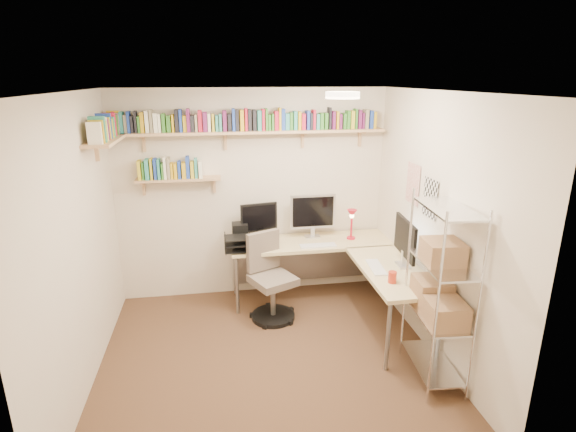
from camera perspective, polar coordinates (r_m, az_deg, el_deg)
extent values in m
plane|color=#402F1B|center=(4.58, -2.37, -17.59)|extent=(3.20, 3.20, 0.00)
cube|color=beige|center=(5.42, -4.50, 2.65)|extent=(3.20, 0.04, 2.50)
cube|color=beige|center=(4.14, -25.21, -3.70)|extent=(0.04, 3.00, 2.50)
cube|color=beige|center=(4.46, 18.27, -1.44)|extent=(0.04, 3.00, 2.50)
cube|color=beige|center=(2.65, 1.44, -13.75)|extent=(3.20, 0.04, 2.50)
cube|color=silver|center=(3.75, -2.85, 15.51)|extent=(3.20, 3.00, 0.04)
cube|color=white|center=(4.85, 15.57, 3.97)|extent=(0.01, 0.30, 0.42)
cube|color=silver|center=(4.51, 17.60, 2.16)|extent=(0.01, 0.28, 0.38)
cylinder|color=#FFEAC6|center=(4.09, 6.94, 14.99)|extent=(0.30, 0.30, 0.06)
cube|color=tan|center=(5.16, -4.58, 10.61)|extent=(3.05, 0.25, 0.03)
cube|color=tan|center=(4.83, -22.05, 8.97)|extent=(0.25, 1.00, 0.03)
cube|color=tan|center=(5.26, -13.75, 4.56)|extent=(0.95, 0.20, 0.02)
cube|color=tan|center=(5.27, -17.92, 9.21)|extent=(0.03, 0.20, 0.20)
cube|color=tan|center=(5.21, -7.96, 9.80)|extent=(0.03, 0.20, 0.20)
cube|color=tan|center=(5.31, 1.94, 10.09)|extent=(0.03, 0.20, 0.20)
cube|color=tan|center=(5.49, 9.23, 10.12)|extent=(0.03, 0.20, 0.20)
cube|color=red|center=(5.23, -21.18, 11.04)|extent=(0.02, 0.12, 0.23)
cube|color=white|center=(5.22, -20.76, 10.92)|extent=(0.04, 0.12, 0.20)
cube|color=teal|center=(5.21, -20.33, 11.09)|extent=(0.03, 0.13, 0.22)
cube|color=gray|center=(5.21, -19.87, 10.94)|extent=(0.03, 0.13, 0.19)
cube|color=#2041AA|center=(5.20, -19.53, 11.17)|extent=(0.03, 0.15, 0.23)
cube|color=black|center=(5.20, -19.16, 10.95)|extent=(0.03, 0.13, 0.18)
cube|color=black|center=(5.19, -18.76, 11.25)|extent=(0.03, 0.12, 0.23)
cube|color=#357E2A|center=(5.19, -18.36, 10.98)|extent=(0.03, 0.12, 0.17)
cube|color=gold|center=(5.18, -17.99, 11.24)|extent=(0.04, 0.12, 0.22)
cube|color=white|center=(5.17, -17.44, 11.36)|extent=(0.04, 0.13, 0.23)
cube|color=gray|center=(5.16, -16.96, 11.46)|extent=(0.03, 0.13, 0.24)
cube|color=white|center=(5.16, -16.44, 11.30)|extent=(0.04, 0.14, 0.21)
cube|color=white|center=(5.16, -15.98, 11.27)|extent=(0.03, 0.11, 0.19)
cube|color=#357E2A|center=(5.15, -15.50, 11.33)|extent=(0.04, 0.13, 0.20)
cube|color=#357E2A|center=(5.15, -14.89, 11.24)|extent=(0.04, 0.11, 0.18)
cube|color=gold|center=(5.14, -14.39, 11.34)|extent=(0.02, 0.14, 0.19)
cube|color=black|center=(5.14, -13.93, 11.67)|extent=(0.04, 0.12, 0.24)
cube|color=#2041AA|center=(5.13, -13.46, 11.70)|extent=(0.03, 0.15, 0.24)
cube|color=gold|center=(5.14, -12.96, 11.36)|extent=(0.04, 0.11, 0.17)
cube|color=#681B55|center=(5.13, -12.54, 11.79)|extent=(0.03, 0.15, 0.25)
cube|color=black|center=(5.13, -12.04, 11.40)|extent=(0.04, 0.14, 0.17)
cube|color=gray|center=(5.13, -11.58, 11.50)|extent=(0.02, 0.15, 0.19)
cube|color=red|center=(5.13, -11.09, 11.77)|extent=(0.04, 0.11, 0.23)
cube|color=#681B55|center=(5.13, -10.48, 11.69)|extent=(0.04, 0.15, 0.21)
cube|color=white|center=(5.13, -9.97, 11.62)|extent=(0.03, 0.13, 0.19)
cube|color=gold|center=(5.13, -9.50, 11.62)|extent=(0.02, 0.14, 0.19)
cube|color=teal|center=(5.13, -9.03, 11.56)|extent=(0.03, 0.12, 0.17)
cube|color=teal|center=(5.13, -8.59, 11.66)|extent=(0.03, 0.12, 0.19)
cube|color=#681B55|center=(5.13, -8.06, 11.89)|extent=(0.04, 0.13, 0.22)
cube|color=black|center=(5.13, -7.45, 11.70)|extent=(0.04, 0.14, 0.19)
cube|color=#2041AA|center=(5.13, -6.94, 12.04)|extent=(0.03, 0.14, 0.24)
cube|color=black|center=(5.13, -6.51, 11.99)|extent=(0.04, 0.12, 0.23)
cube|color=gold|center=(5.13, -5.89, 11.99)|extent=(0.04, 0.14, 0.23)
cube|color=red|center=(5.14, -5.36, 12.11)|extent=(0.03, 0.11, 0.25)
cube|color=black|center=(5.14, -4.91, 12.06)|extent=(0.04, 0.13, 0.23)
cube|color=black|center=(5.14, -4.31, 12.06)|extent=(0.04, 0.12, 0.23)
cube|color=teal|center=(5.15, -3.68, 12.02)|extent=(0.04, 0.12, 0.22)
cube|color=red|center=(5.15, -3.19, 12.11)|extent=(0.03, 0.13, 0.23)
cube|color=#357E2A|center=(5.16, -2.78, 12.16)|extent=(0.03, 0.14, 0.24)
cube|color=#357E2A|center=(5.17, -2.42, 11.78)|extent=(0.03, 0.14, 0.17)
cube|color=#357E2A|center=(5.17, -1.99, 11.84)|extent=(0.03, 0.11, 0.18)
cube|color=red|center=(5.17, -1.52, 12.02)|extent=(0.04, 0.12, 0.21)
cube|color=gold|center=(5.18, -1.09, 12.23)|extent=(0.02, 0.13, 0.25)
cube|color=#2041AA|center=(5.18, -0.67, 12.17)|extent=(0.04, 0.12, 0.23)
cube|color=teal|center=(5.19, -0.14, 11.90)|extent=(0.04, 0.12, 0.18)
cube|color=#357E2A|center=(5.20, 0.38, 11.96)|extent=(0.03, 0.11, 0.19)
cube|color=teal|center=(5.21, 0.88, 12.04)|extent=(0.04, 0.13, 0.21)
cube|color=gold|center=(5.22, 1.41, 12.02)|extent=(0.03, 0.12, 0.20)
cube|color=red|center=(5.23, 1.92, 11.90)|extent=(0.04, 0.11, 0.18)
cube|color=#2041AA|center=(5.24, 2.47, 12.07)|extent=(0.03, 0.15, 0.21)
cube|color=black|center=(5.24, 2.88, 11.94)|extent=(0.03, 0.14, 0.18)
cube|color=red|center=(5.25, 3.26, 12.13)|extent=(0.03, 0.13, 0.22)
cube|color=teal|center=(5.26, 3.73, 11.87)|extent=(0.04, 0.12, 0.17)
cube|color=#357E2A|center=(5.27, 4.23, 11.93)|extent=(0.04, 0.12, 0.18)
cube|color=#357E2A|center=(5.28, 4.78, 11.93)|extent=(0.04, 0.12, 0.18)
cube|color=black|center=(5.29, 5.27, 12.26)|extent=(0.02, 0.12, 0.24)
cube|color=#681B55|center=(5.30, 5.71, 12.03)|extent=(0.04, 0.14, 0.20)
cube|color=gold|center=(5.32, 6.19, 12.02)|extent=(0.03, 0.13, 0.20)
cube|color=#681B55|center=(5.33, 6.59, 11.85)|extent=(0.03, 0.11, 0.17)
cube|color=#357E2A|center=(5.34, 7.07, 11.89)|extent=(0.03, 0.14, 0.18)
cube|color=#357E2A|center=(5.35, 7.57, 12.04)|extent=(0.04, 0.12, 0.21)
cube|color=gold|center=(5.37, 8.08, 12.01)|extent=(0.04, 0.13, 0.20)
cube|color=#357E2A|center=(5.38, 8.52, 12.12)|extent=(0.02, 0.13, 0.23)
cube|color=#681B55|center=(5.39, 8.96, 12.05)|extent=(0.04, 0.14, 0.21)
cube|color=#681B55|center=(5.41, 9.40, 11.87)|extent=(0.03, 0.12, 0.18)
cube|color=gray|center=(5.42, 9.84, 12.07)|extent=(0.04, 0.13, 0.22)
cube|color=#2041AA|center=(5.44, 10.38, 11.98)|extent=(0.04, 0.14, 0.20)
cube|color=gold|center=(5.45, 10.80, 11.89)|extent=(0.03, 0.14, 0.19)
cube|color=white|center=(4.40, -23.37, 9.62)|extent=(0.12, 0.04, 0.20)
cube|color=gold|center=(4.44, -23.23, 9.63)|extent=(0.14, 0.02, 0.19)
cube|color=gold|center=(4.48, -23.14, 9.81)|extent=(0.13, 0.03, 0.21)
cube|color=teal|center=(4.51, -23.04, 10.07)|extent=(0.14, 0.04, 0.24)
cube|color=gold|center=(4.56, -22.87, 9.85)|extent=(0.15, 0.03, 0.19)
cube|color=white|center=(4.60, -22.78, 10.12)|extent=(0.14, 0.02, 0.22)
cube|color=gold|center=(4.63, -22.69, 10.11)|extent=(0.11, 0.03, 0.21)
cube|color=#681B55|center=(4.67, -22.58, 10.08)|extent=(0.13, 0.03, 0.20)
cube|color=gold|center=(4.71, -22.50, 10.20)|extent=(0.14, 0.03, 0.21)
cube|color=teal|center=(4.74, -22.41, 10.27)|extent=(0.14, 0.02, 0.21)
cube|color=#2041AA|center=(4.77, -22.34, 10.51)|extent=(0.14, 0.02, 0.24)
cube|color=gold|center=(4.81, -22.21, 10.24)|extent=(0.15, 0.04, 0.19)
cube|color=#357E2A|center=(4.86, -22.08, 10.31)|extent=(0.15, 0.04, 0.19)
cube|color=teal|center=(4.91, -21.97, 10.42)|extent=(0.14, 0.04, 0.19)
cube|color=#2041AA|center=(4.94, -21.88, 10.47)|extent=(0.12, 0.03, 0.19)
cube|color=white|center=(4.98, -21.79, 10.52)|extent=(0.11, 0.02, 0.19)
cube|color=red|center=(5.01, -21.73, 10.76)|extent=(0.13, 0.03, 0.23)
cube|color=#357E2A|center=(5.06, -21.61, 10.69)|extent=(0.15, 0.03, 0.21)
cube|color=#681B55|center=(5.09, -21.54, 10.79)|extent=(0.15, 0.02, 0.22)
cube|color=#2041AA|center=(5.13, -21.46, 10.81)|extent=(0.11, 0.02, 0.21)
cube|color=white|center=(5.18, -21.36, 10.89)|extent=(0.11, 0.04, 0.21)
cube|color=gold|center=(5.22, -21.27, 11.06)|extent=(0.12, 0.03, 0.24)
cube|color=gold|center=(5.29, -18.32, 5.58)|extent=(0.03, 0.13, 0.22)
cube|color=#357E2A|center=(5.28, -17.89, 5.50)|extent=(0.02, 0.11, 0.20)
cube|color=teal|center=(5.28, -17.43, 5.69)|extent=(0.04, 0.14, 0.23)
cube|color=gold|center=(5.27, -16.93, 5.76)|extent=(0.02, 0.15, 0.23)
cube|color=#2041AA|center=(5.26, -16.48, 5.78)|extent=(0.03, 0.12, 0.23)
cube|color=teal|center=(5.26, -16.06, 5.77)|extent=(0.03, 0.15, 0.23)
cube|color=#357E2A|center=(5.26, -15.61, 5.54)|extent=(0.02, 0.12, 0.18)
cube|color=white|center=(5.25, -15.32, 5.94)|extent=(0.03, 0.14, 0.25)
cube|color=gray|center=(5.25, -14.89, 5.91)|extent=(0.03, 0.15, 0.24)
cube|color=gold|center=(5.25, -14.50, 5.60)|extent=(0.03, 0.12, 0.18)
cube|color=gold|center=(5.25, -14.07, 5.61)|extent=(0.04, 0.13, 0.17)
cube|color=#2041AA|center=(5.24, -13.62, 5.75)|extent=(0.03, 0.14, 0.20)
cube|color=gold|center=(5.24, -13.07, 5.70)|extent=(0.04, 0.11, 0.18)
cube|color=#2041AA|center=(5.23, -12.60, 6.08)|extent=(0.04, 0.12, 0.25)
cube|color=gold|center=(5.23, -12.06, 5.79)|extent=(0.04, 0.12, 0.19)
cube|color=teal|center=(5.23, -11.60, 6.00)|extent=(0.03, 0.12, 0.22)
cube|color=white|center=(5.23, -11.06, 5.86)|extent=(0.04, 0.15, 0.19)
cube|color=beige|center=(5.37, 2.87, -3.39)|extent=(1.90, 0.60, 0.04)
cube|color=beige|center=(4.74, 13.04, -6.78)|extent=(0.60, 1.30, 0.04)
cylinder|color=gray|center=(5.18, -6.48, -8.74)|extent=(0.04, 0.04, 0.70)
cylinder|color=gray|center=(5.64, -6.77, -6.53)|extent=(0.04, 0.04, 0.70)
cylinder|color=gray|center=(5.97, 10.81, -5.32)|extent=(0.04, 0.04, 0.70)
cylinder|color=gray|center=(4.33, 12.58, -14.72)|extent=(0.04, 0.04, 0.70)
cylinder|color=gray|center=(4.53, 18.64, -13.75)|extent=(0.04, 0.04, 0.70)
cube|color=gray|center=(5.73, 2.27, -5.48)|extent=(1.80, 0.02, 0.55)
cube|color=silver|center=(5.38, 3.18, 0.57)|extent=(0.55, 0.03, 0.42)
cube|color=black|center=(5.36, 3.22, 0.51)|extent=(0.50, 0.00, 0.36)
cube|color=black|center=(5.29, -3.71, -0.17)|extent=(0.44, 0.03, 0.34)
cube|color=black|center=(4.71, 14.66, -2.71)|extent=(0.03, 0.58, 0.38)
cube|color=white|center=(4.70, 14.44, -2.73)|extent=(0.00, 0.52, 0.33)
cube|color=white|center=(5.21, 3.83, -3.76)|extent=(0.42, 0.13, 0.01)
cube|color=white|center=(4.72, 11.14, -6.40)|extent=(0.13, 0.40, 0.01)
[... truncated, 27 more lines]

